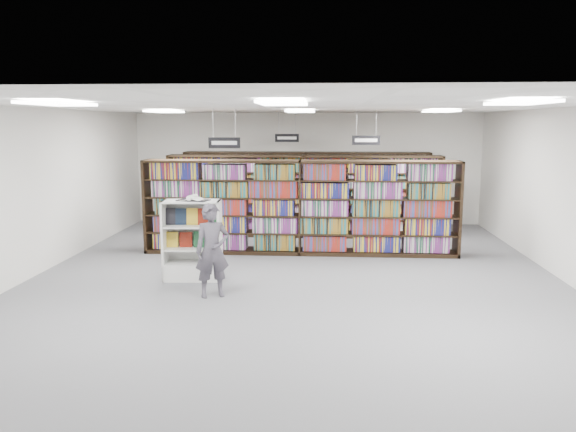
# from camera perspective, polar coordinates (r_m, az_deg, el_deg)

# --- Properties ---
(floor) EXTENTS (12.00, 12.00, 0.00)m
(floor) POSITION_cam_1_polar(r_m,az_deg,el_deg) (10.77, 0.72, -6.23)
(floor) COLOR #58585D
(floor) RESTS_ON ground
(ceiling) EXTENTS (10.00, 12.00, 0.10)m
(ceiling) POSITION_cam_1_polar(r_m,az_deg,el_deg) (10.38, 0.76, 11.04)
(ceiling) COLOR white
(ceiling) RESTS_ON wall_back
(wall_back) EXTENTS (10.00, 0.10, 3.20)m
(wall_back) POSITION_cam_1_polar(r_m,az_deg,el_deg) (16.42, 1.88, 4.84)
(wall_back) COLOR white
(wall_back) RESTS_ON ground
(wall_front) EXTENTS (10.00, 0.10, 3.20)m
(wall_front) POSITION_cam_1_polar(r_m,az_deg,el_deg) (4.59, -3.37, -7.08)
(wall_front) COLOR white
(wall_front) RESTS_ON ground
(wall_left) EXTENTS (0.10, 12.00, 3.20)m
(wall_left) POSITION_cam_1_polar(r_m,az_deg,el_deg) (11.83, -24.24, 2.25)
(wall_left) COLOR white
(wall_left) RESTS_ON ground
(wall_right) EXTENTS (0.10, 12.00, 3.20)m
(wall_right) POSITION_cam_1_polar(r_m,az_deg,el_deg) (11.35, 26.86, 1.80)
(wall_right) COLOR white
(wall_right) RESTS_ON ground
(bookshelf_row_near) EXTENTS (7.00, 0.60, 2.10)m
(bookshelf_row_near) POSITION_cam_1_polar(r_m,az_deg,el_deg) (12.51, 1.23, 0.88)
(bookshelf_row_near) COLOR black
(bookshelf_row_near) RESTS_ON floor
(bookshelf_row_mid) EXTENTS (7.00, 0.60, 2.10)m
(bookshelf_row_mid) POSITION_cam_1_polar(r_m,az_deg,el_deg) (14.49, 1.60, 2.05)
(bookshelf_row_mid) COLOR black
(bookshelf_row_mid) RESTS_ON floor
(bookshelf_row_far) EXTENTS (7.00, 0.60, 2.10)m
(bookshelf_row_far) POSITION_cam_1_polar(r_m,az_deg,el_deg) (16.18, 1.84, 2.81)
(bookshelf_row_far) COLOR black
(bookshelf_row_far) RESTS_ON floor
(aisle_sign_left) EXTENTS (0.65, 0.02, 0.80)m
(aisle_sign_left) POSITION_cam_1_polar(r_m,az_deg,el_deg) (11.55, -6.49, 7.50)
(aisle_sign_left) COLOR #B2B2B7
(aisle_sign_left) RESTS_ON ceiling
(aisle_sign_right) EXTENTS (0.65, 0.02, 0.80)m
(aisle_sign_right) POSITION_cam_1_polar(r_m,az_deg,el_deg) (13.40, 7.94, 7.72)
(aisle_sign_right) COLOR #B2B2B7
(aisle_sign_right) RESTS_ON ceiling
(aisle_sign_center) EXTENTS (0.65, 0.02, 0.80)m
(aisle_sign_center) POSITION_cam_1_polar(r_m,az_deg,el_deg) (15.40, -0.11, 8.01)
(aisle_sign_center) COLOR #B2B2B7
(aisle_sign_center) RESTS_ON ceiling
(troffer_front_left) EXTENTS (0.60, 1.20, 0.04)m
(troffer_front_left) POSITION_cam_1_polar(r_m,az_deg,el_deg) (8.18, -22.35, 10.52)
(troffer_front_left) COLOR white
(troffer_front_left) RESTS_ON ceiling
(troffer_front_center) EXTENTS (0.60, 1.20, 0.04)m
(troffer_front_center) POSITION_cam_1_polar(r_m,az_deg,el_deg) (7.39, -0.52, 11.41)
(troffer_front_center) COLOR white
(troffer_front_center) RESTS_ON ceiling
(troffer_front_right) EXTENTS (0.60, 1.20, 0.04)m
(troffer_front_right) POSITION_cam_1_polar(r_m,az_deg,el_deg) (7.76, 22.57, 10.61)
(troffer_front_right) COLOR white
(troffer_front_right) RESTS_ON ceiling
(troffer_back_left) EXTENTS (0.60, 1.20, 0.04)m
(troffer_back_left) POSITION_cam_1_polar(r_m,az_deg,el_deg) (12.87, -12.42, 10.33)
(troffer_back_left) COLOR white
(troffer_back_left) RESTS_ON ceiling
(troffer_back_center) EXTENTS (0.60, 1.20, 0.04)m
(troffer_back_center) POSITION_cam_1_polar(r_m,az_deg,el_deg) (12.38, 1.27, 10.59)
(troffer_back_center) COLOR white
(troffer_back_center) RESTS_ON ceiling
(troffer_back_right) EXTENTS (0.60, 1.20, 0.04)m
(troffer_back_right) POSITION_cam_1_polar(r_m,az_deg,el_deg) (12.60, 15.25, 10.24)
(troffer_back_right) COLOR white
(troffer_back_right) RESTS_ON ceiling
(endcap_display) EXTENTS (1.10, 0.61, 1.50)m
(endcap_display) POSITION_cam_1_polar(r_m,az_deg,el_deg) (10.72, -9.62, -3.69)
(endcap_display) COLOR white
(endcap_display) RESTS_ON floor
(open_book) EXTENTS (0.63, 0.45, 0.13)m
(open_book) POSITION_cam_1_polar(r_m,az_deg,el_deg) (10.48, -9.64, 1.73)
(open_book) COLOR black
(open_book) RESTS_ON endcap_display
(shopper) EXTENTS (0.68, 0.57, 1.58)m
(shopper) POSITION_cam_1_polar(r_m,az_deg,el_deg) (9.50, -7.69, -3.51)
(shopper) COLOR #48444D
(shopper) RESTS_ON floor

